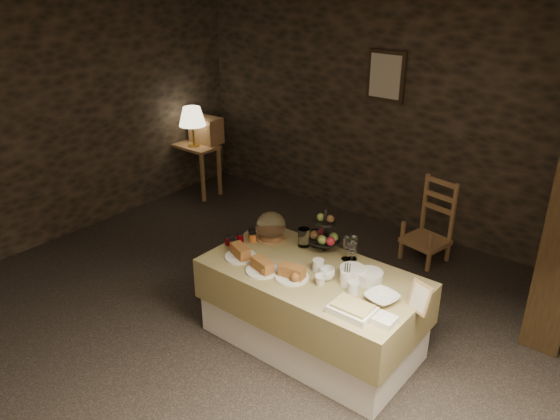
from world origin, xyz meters
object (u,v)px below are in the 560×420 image
Objects in this scene: console_table at (195,154)px; wine_rack at (206,130)px; table_lamp at (192,117)px; fruit_stand at (325,236)px; chair at (430,225)px; buffet_table at (312,303)px.

wine_rack is (0.05, 0.18, 0.30)m from console_table.
table_lamp is 1.38× the size of fruit_stand.
console_table is 1.82× the size of fruit_stand.
chair is at bearing 4.97° from console_table.
console_table is 0.53m from table_lamp.
table_lamp reaches higher than wine_rack.
fruit_stand is (2.96, -1.52, -0.02)m from wine_rack.
table_lamp reaches higher than fruit_stand.
console_table is at bearing 155.99° from fruit_stand.
buffet_table is 1.95m from chair.
fruit_stand reaches higher than buffet_table.
buffet_table is 3.33× the size of table_lamp.
wine_rack is 1.11× the size of fruit_stand.
buffet_table is at bearing -30.96° from wine_rack.
table_lamp reaches higher than chair.
table_lamp is 3.28m from chair.
wine_rack is at bearing 152.80° from fruit_stand.
buffet_table is 2.53× the size of console_table.
fruit_stand is (3.01, -1.34, 0.28)m from console_table.
table_lamp is (-3.08, 1.62, 0.68)m from buffet_table.
chair is 1.81× the size of fruit_stand.
fruit_stand is (2.96, -1.29, -0.25)m from table_lamp.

